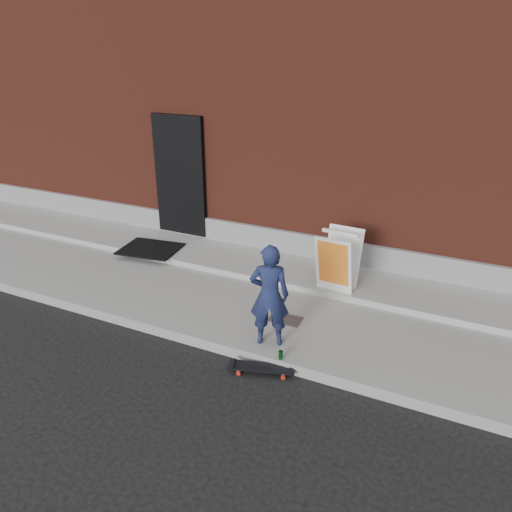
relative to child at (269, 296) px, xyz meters
The scene contains 10 objects.
ground 0.99m from the child, 142.38° to the right, with size 80.00×80.00×0.00m, color black.
sidewalk 1.46m from the child, 109.72° to the left, with size 20.00×3.00×0.15m, color gray.
apron 2.21m from the child, 101.47° to the left, with size 20.00×1.20×0.10m, color gray.
building 6.89m from the child, 93.62° to the left, with size 20.00×8.10×5.00m.
child is the anchor object (origin of this frame).
skateboard 0.88m from the child, 76.58° to the right, with size 0.81×0.42×0.09m.
pizza_sign 1.70m from the child, 76.99° to the left, with size 0.59×0.69×0.93m.
soda_can 0.74m from the child, 43.92° to the right, with size 0.06×0.06×0.11m, color #16702F.
doormat 3.58m from the child, 151.72° to the left, with size 1.02×0.82×0.03m, color black.
utility_plate 0.91m from the child, 92.43° to the left, with size 0.45×0.29×0.01m, color #5B5B60.
Camera 1 is at (2.64, -4.69, 3.75)m, focal length 35.00 mm.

